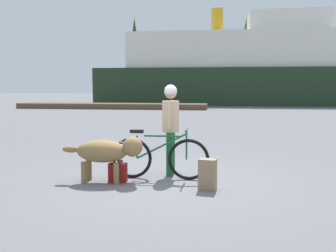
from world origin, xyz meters
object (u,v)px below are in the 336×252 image
(bicycle, at_px, (159,157))
(dog, at_px, (107,152))
(backpack, at_px, (208,174))
(handbag_pannier, at_px, (118,173))
(person_cyclist, at_px, (171,121))
(ferry_boat, at_px, (255,71))

(bicycle, bearing_deg, dog, -157.50)
(backpack, bearing_deg, dog, 172.32)
(dog, height_order, handbag_pannier, dog)
(dog, distance_m, handbag_pannier, 0.43)
(bicycle, bearing_deg, handbag_pannier, -155.77)
(person_cyclist, distance_m, handbag_pannier, 1.40)
(backpack, bearing_deg, handbag_pannier, 169.75)
(dog, bearing_deg, bicycle, 22.50)
(dog, xyz_separation_m, ferry_boat, (4.94, 30.30, 2.59))
(ferry_boat, bearing_deg, handbag_pannier, -98.94)
(person_cyclist, xyz_separation_m, dog, (-1.04, -0.73, -0.50))
(person_cyclist, relative_size, dog, 1.18)
(bicycle, relative_size, ferry_boat, 0.06)
(ferry_boat, bearing_deg, bicycle, -97.72)
(backpack, bearing_deg, person_cyclist, 127.61)
(handbag_pannier, bearing_deg, person_cyclist, 38.44)
(person_cyclist, relative_size, ferry_boat, 0.06)
(handbag_pannier, distance_m, ferry_boat, 30.76)
(handbag_pannier, height_order, ferry_boat, ferry_boat)
(bicycle, relative_size, person_cyclist, 1.05)
(person_cyclist, height_order, dog, person_cyclist)
(dog, bearing_deg, ferry_boat, 80.75)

